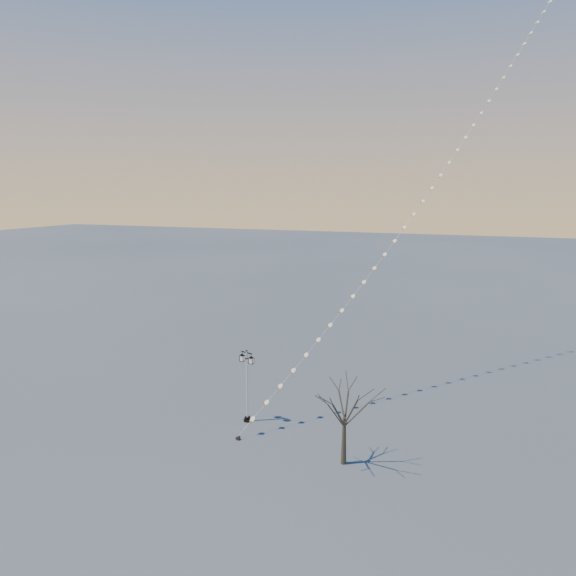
% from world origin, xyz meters
% --- Properties ---
extents(ground, '(300.00, 300.00, 0.00)m').
position_xyz_m(ground, '(0.00, 0.00, 0.00)').
color(ground, '#505051').
rests_on(ground, ground).
extents(street_lamp, '(1.10, 0.63, 4.49)m').
position_xyz_m(street_lamp, '(-1.45, 3.01, 2.48)').
color(street_lamp, black).
rests_on(street_lamp, ground).
extents(bare_tree, '(2.75, 2.75, 4.56)m').
position_xyz_m(bare_tree, '(5.35, 0.15, 3.16)').
color(bare_tree, '#3A3021').
rests_on(bare_tree, ground).
extents(kite_train, '(17.40, 33.05, 32.59)m').
position_xyz_m(kite_train, '(7.52, 16.80, 16.21)').
color(kite_train, black).
rests_on(kite_train, ground).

